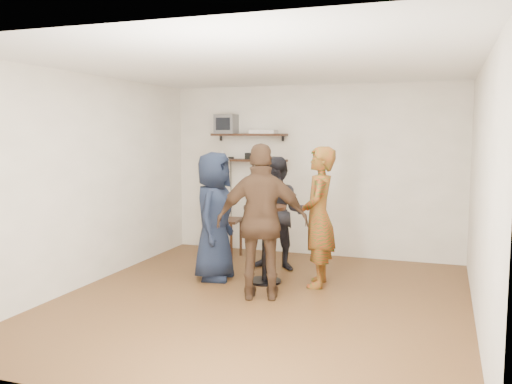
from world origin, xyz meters
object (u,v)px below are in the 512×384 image
at_px(crt_monitor, 227,124).
at_px(dvd_deck, 264,132).
at_px(side_table, 224,225).
at_px(person_plaid, 319,217).
at_px(person_brown, 262,222).
at_px(drinks_table, 265,233).
at_px(radio, 252,156).
at_px(person_dark, 278,214).
at_px(person_navy, 214,216).

relative_size(crt_monitor, dvd_deck, 0.80).
bearing_deg(side_table, person_plaid, -31.09).
relative_size(dvd_deck, person_brown, 0.23).
xyz_separation_m(drinks_table, person_plaid, (0.67, 0.08, 0.23)).
distance_m(radio, person_dark, 1.41).
xyz_separation_m(dvd_deck, person_brown, (0.75, -2.27, -1.01)).
bearing_deg(radio, person_dark, -53.11).
relative_size(radio, person_plaid, 0.13).
distance_m(crt_monitor, person_navy, 2.13).
bearing_deg(crt_monitor, side_table, -72.69).
xyz_separation_m(drinks_table, person_dark, (-0.03, 0.67, 0.15)).
height_order(side_table, person_plaid, person_plaid).
height_order(dvd_deck, person_dark, dvd_deck).
xyz_separation_m(dvd_deck, radio, (-0.18, 0.00, -0.38)).
height_order(side_table, drinks_table, drinks_table).
bearing_deg(side_table, person_brown, -55.48).
bearing_deg(person_brown, side_table, -71.31).
xyz_separation_m(dvd_deck, person_plaid, (1.23, -1.54, -1.04)).
height_order(dvd_deck, person_plaid, dvd_deck).
bearing_deg(person_plaid, radio, -144.80).
xyz_separation_m(person_plaid, person_navy, (-1.33, -0.14, -0.04)).
bearing_deg(person_navy, person_dark, -46.22).
bearing_deg(person_brown, dvd_deck, -87.66).
relative_size(person_navy, person_brown, 0.93).
bearing_deg(radio, side_table, -116.94).
bearing_deg(dvd_deck, radio, 180.00).
distance_m(person_navy, person_brown, 1.04).
bearing_deg(person_navy, person_plaid, -88.78).
xyz_separation_m(crt_monitor, person_plaid, (1.85, -1.54, -1.16)).
distance_m(crt_monitor, person_plaid, 2.67).
relative_size(radio, person_dark, 0.14).
bearing_deg(person_navy, dvd_deck, -8.36).
distance_m(crt_monitor, person_brown, 2.88).
bearing_deg(side_table, crt_monitor, 107.31).
xyz_separation_m(side_table, person_navy, (0.35, -1.16, 0.33)).
bearing_deg(drinks_table, person_plaid, 7.26).
bearing_deg(drinks_table, crt_monitor, 125.97).
distance_m(dvd_deck, person_dark, 1.57).
relative_size(side_table, person_brown, 0.33).
distance_m(drinks_table, person_navy, 0.70).
distance_m(side_table, person_dark, 1.12).
bearing_deg(crt_monitor, radio, 0.00).
xyz_separation_m(side_table, person_brown, (1.20, -1.74, 0.39)).
bearing_deg(drinks_table, person_brown, -74.17).
relative_size(dvd_deck, person_navy, 0.24).
relative_size(dvd_deck, radio, 1.82).
bearing_deg(person_dark, radio, 124.52).
bearing_deg(drinks_table, dvd_deck, 109.09).
bearing_deg(crt_monitor, person_navy, -73.04).
xyz_separation_m(radio, drinks_table, (0.75, -1.63, -0.89)).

